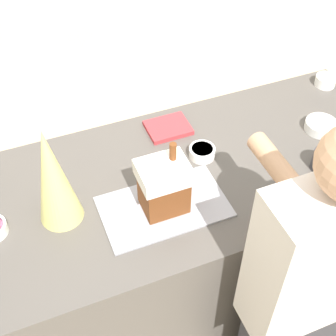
{
  "coord_description": "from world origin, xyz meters",
  "views": [
    {
      "loc": [
        -0.52,
        -1.13,
        2.23
      ],
      "look_at": [
        -0.07,
        0.0,
        0.98
      ],
      "focal_mm": 50.0,
      "sensor_mm": 36.0,
      "label": 1
    }
  ],
  "objects_px": {
    "gingerbread_house": "(164,186)",
    "candy_bowl_beside_tree": "(202,152)",
    "mug": "(323,160)",
    "candy_bowl_far_right": "(321,125)",
    "person": "(301,299)",
    "cookbook": "(168,128)",
    "baking_tray": "(164,207)",
    "candy_bowl_near_tray_left": "(326,80)",
    "decorative_tree": "(53,177)"
  },
  "relations": [
    {
      "from": "cookbook",
      "to": "person",
      "type": "bearing_deg",
      "value": -80.64
    },
    {
      "from": "candy_bowl_beside_tree",
      "to": "cookbook",
      "type": "height_order",
      "value": "candy_bowl_beside_tree"
    },
    {
      "from": "decorative_tree",
      "to": "mug",
      "type": "height_order",
      "value": "decorative_tree"
    },
    {
      "from": "candy_bowl_far_right",
      "to": "candy_bowl_beside_tree",
      "type": "relative_size",
      "value": 1.27
    },
    {
      "from": "cookbook",
      "to": "mug",
      "type": "distance_m",
      "value": 0.64
    },
    {
      "from": "baking_tray",
      "to": "cookbook",
      "type": "height_order",
      "value": "cookbook"
    },
    {
      "from": "candy_bowl_far_right",
      "to": "cookbook",
      "type": "xyz_separation_m",
      "value": [
        -0.6,
        0.24,
        -0.01
      ]
    },
    {
      "from": "decorative_tree",
      "to": "candy_bowl_far_right",
      "type": "bearing_deg",
      "value": 2.51
    },
    {
      "from": "candy_bowl_far_right",
      "to": "person",
      "type": "relative_size",
      "value": 0.09
    },
    {
      "from": "decorative_tree",
      "to": "mug",
      "type": "distance_m",
      "value": 1.02
    },
    {
      "from": "baking_tray",
      "to": "candy_bowl_beside_tree",
      "type": "relative_size",
      "value": 4.33
    },
    {
      "from": "person",
      "to": "mug",
      "type": "bearing_deg",
      "value": 50.92
    },
    {
      "from": "candy_bowl_near_tray_left",
      "to": "decorative_tree",
      "type": "bearing_deg",
      "value": -166.82
    },
    {
      "from": "candy_bowl_far_right",
      "to": "candy_bowl_beside_tree",
      "type": "bearing_deg",
      "value": 175.61
    },
    {
      "from": "baking_tray",
      "to": "mug",
      "type": "relative_size",
      "value": 5.26
    },
    {
      "from": "candy_bowl_near_tray_left",
      "to": "cookbook",
      "type": "xyz_separation_m",
      "value": [
        -0.81,
        -0.02,
        -0.02
      ]
    },
    {
      "from": "candy_bowl_beside_tree",
      "to": "mug",
      "type": "relative_size",
      "value": 1.21
    },
    {
      "from": "baking_tray",
      "to": "cookbook",
      "type": "xyz_separation_m",
      "value": [
        0.17,
        0.39,
        0.01
      ]
    },
    {
      "from": "gingerbread_house",
      "to": "candy_bowl_near_tray_left",
      "type": "xyz_separation_m",
      "value": [
        0.98,
        0.41,
        -0.09
      ]
    },
    {
      "from": "candy_bowl_near_tray_left",
      "to": "person",
      "type": "xyz_separation_m",
      "value": [
        -0.67,
        -0.86,
        -0.14
      ]
    },
    {
      "from": "candy_bowl_near_tray_left",
      "to": "mug",
      "type": "height_order",
      "value": "mug"
    },
    {
      "from": "decorative_tree",
      "to": "gingerbread_house",
      "type": "bearing_deg",
      "value": -16.23
    },
    {
      "from": "gingerbread_house",
      "to": "candy_bowl_beside_tree",
      "type": "xyz_separation_m",
      "value": [
        0.24,
        0.19,
        -0.09
      ]
    },
    {
      "from": "cookbook",
      "to": "baking_tray",
      "type": "bearing_deg",
      "value": -113.95
    },
    {
      "from": "candy_bowl_far_right",
      "to": "cookbook",
      "type": "bearing_deg",
      "value": 158.1
    },
    {
      "from": "gingerbread_house",
      "to": "mug",
      "type": "xyz_separation_m",
      "value": [
        0.64,
        -0.04,
        -0.07
      ]
    },
    {
      "from": "candy_bowl_far_right",
      "to": "person",
      "type": "xyz_separation_m",
      "value": [
        -0.46,
        -0.6,
        -0.14
      ]
    },
    {
      "from": "person",
      "to": "candy_bowl_beside_tree",
      "type": "bearing_deg",
      "value": 96.51
    },
    {
      "from": "mug",
      "to": "baking_tray",
      "type": "bearing_deg",
      "value": 176.04
    },
    {
      "from": "decorative_tree",
      "to": "mug",
      "type": "bearing_deg",
      "value": -8.39
    },
    {
      "from": "mug",
      "to": "person",
      "type": "xyz_separation_m",
      "value": [
        -0.33,
        -0.41,
        -0.16
      ]
    },
    {
      "from": "decorative_tree",
      "to": "candy_bowl_near_tray_left",
      "type": "bearing_deg",
      "value": 13.18
    },
    {
      "from": "decorative_tree",
      "to": "cookbook",
      "type": "xyz_separation_m",
      "value": [
        0.52,
        0.29,
        -0.19
      ]
    },
    {
      "from": "baking_tray",
      "to": "candy_bowl_far_right",
      "type": "xyz_separation_m",
      "value": [
        0.77,
        0.15,
        0.02
      ]
    },
    {
      "from": "gingerbread_house",
      "to": "decorative_tree",
      "type": "height_order",
      "value": "decorative_tree"
    },
    {
      "from": "decorative_tree",
      "to": "candy_bowl_far_right",
      "type": "relative_size",
      "value": 3.0
    },
    {
      "from": "decorative_tree",
      "to": "person",
      "type": "xyz_separation_m",
      "value": [
        0.66,
        -0.55,
        -0.32
      ]
    },
    {
      "from": "candy_bowl_beside_tree",
      "to": "mug",
      "type": "bearing_deg",
      "value": -30.36
    },
    {
      "from": "candy_bowl_beside_tree",
      "to": "cookbook",
      "type": "distance_m",
      "value": 0.21
    },
    {
      "from": "candy_bowl_near_tray_left",
      "to": "candy_bowl_beside_tree",
      "type": "distance_m",
      "value": 0.77
    },
    {
      "from": "mug",
      "to": "person",
      "type": "distance_m",
      "value": 0.55
    },
    {
      "from": "candy_bowl_near_tray_left",
      "to": "cookbook",
      "type": "bearing_deg",
      "value": -178.5
    },
    {
      "from": "candy_bowl_beside_tree",
      "to": "gingerbread_house",
      "type": "bearing_deg",
      "value": -141.31
    },
    {
      "from": "candy_bowl_far_right",
      "to": "candy_bowl_beside_tree",
      "type": "xyz_separation_m",
      "value": [
        -0.53,
        0.04,
        0.0
      ]
    },
    {
      "from": "decorative_tree",
      "to": "person",
      "type": "distance_m",
      "value": 0.92
    },
    {
      "from": "candy_bowl_beside_tree",
      "to": "decorative_tree",
      "type": "bearing_deg",
      "value": -171.29
    },
    {
      "from": "candy_bowl_beside_tree",
      "to": "person",
      "type": "bearing_deg",
      "value": -83.49
    },
    {
      "from": "candy_bowl_beside_tree",
      "to": "cookbook",
      "type": "relative_size",
      "value": 0.58
    },
    {
      "from": "decorative_tree",
      "to": "candy_bowl_far_right",
      "type": "height_order",
      "value": "decorative_tree"
    },
    {
      "from": "baking_tray",
      "to": "cookbook",
      "type": "relative_size",
      "value": 2.52
    }
  ]
}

